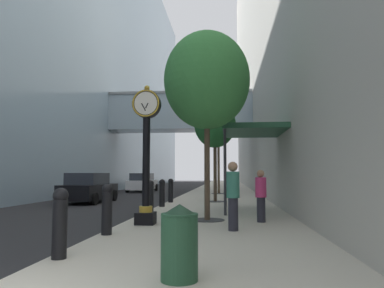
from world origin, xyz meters
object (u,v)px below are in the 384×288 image
at_px(bollard_fifth, 162,192).
at_px(car_black_mid, 89,188).
at_px(street_clock, 146,147).
at_px(pedestrian_by_clock, 261,194).
at_px(bollard_second, 107,208).
at_px(street_tree_mid_near, 215,124).
at_px(street_tree_near, 207,81).
at_px(street_tree_mid_far, 218,130).
at_px(car_white_near, 142,183).
at_px(pedestrian_walking, 233,194).
at_px(trash_bin, 179,241).
at_px(bollard_sixth, 171,190).
at_px(bollard_fourth, 150,196).
at_px(bollard_nearest, 60,221).

relative_size(bollard_fifth, car_black_mid, 0.28).
xyz_separation_m(street_clock, pedestrian_by_clock, (3.41, 0.82, -1.42)).
xyz_separation_m(bollard_second, street_tree_mid_near, (2.28, 10.62, 3.48)).
xyz_separation_m(street_tree_near, street_tree_mid_far, (0.00, 15.34, 0.24)).
height_order(bollard_second, car_white_near, car_white_near).
distance_m(pedestrian_walking, pedestrian_by_clock, 1.97).
relative_size(trash_bin, pedestrian_by_clock, 0.66).
distance_m(pedestrian_by_clock, car_black_mid, 12.05).
relative_size(pedestrian_by_clock, car_black_mid, 0.37).
relative_size(bollard_fifth, pedestrian_walking, 0.69).
bearing_deg(car_white_near, pedestrian_walking, -70.92).
bearing_deg(pedestrian_by_clock, pedestrian_walking, -116.54).
height_order(street_tree_mid_near, car_black_mid, street_tree_mid_near).
height_order(street_tree_mid_near, street_tree_mid_far, street_tree_mid_far).
relative_size(bollard_second, street_tree_near, 0.20).
bearing_deg(street_tree_mid_far, trash_bin, -90.06).
bearing_deg(car_white_near, trash_bin, -75.50).
bearing_deg(car_black_mid, pedestrian_by_clock, -43.45).
bearing_deg(street_tree_mid_far, bollard_second, -97.11).
bearing_deg(bollard_sixth, car_black_mid, 168.00).
xyz_separation_m(bollard_fourth, street_tree_mid_near, (2.28, 5.65, 3.48)).
bearing_deg(car_black_mid, bollard_fifth, -36.15).
relative_size(street_tree_near, pedestrian_by_clock, 3.85).
distance_m(bollard_fifth, car_black_mid, 5.94).
bearing_deg(car_black_mid, pedestrian_walking, -51.91).
bearing_deg(street_tree_near, bollard_second, -127.70).
height_order(pedestrian_walking, car_white_near, pedestrian_walking).
distance_m(street_clock, street_tree_mid_far, 16.71).
distance_m(bollard_fourth, street_tree_near, 4.93).
bearing_deg(bollard_nearest, street_tree_mid_near, 80.12).
bearing_deg(bollard_nearest, bollard_fifth, 90.00).
height_order(bollard_nearest, car_black_mid, car_black_mid).
distance_m(street_tree_near, trash_bin, 7.63).
bearing_deg(bollard_fourth, street_tree_mid_far, 80.28).
relative_size(bollard_sixth, street_tree_mid_near, 0.23).
bearing_deg(car_white_near, bollard_second, -78.60).
bearing_deg(street_tree_mid_far, bollard_fifth, -101.89).
height_order(street_tree_mid_near, car_white_near, street_tree_mid_near).
xyz_separation_m(street_tree_mid_far, pedestrian_walking, (0.79, -17.37, -3.80)).
distance_m(bollard_second, bollard_sixth, 9.94).
bearing_deg(car_black_mid, bollard_sixth, -12.00).
bearing_deg(bollard_sixth, bollard_second, -90.00).
bearing_deg(pedestrian_by_clock, bollard_nearest, -127.47).
xyz_separation_m(street_clock, car_white_near, (-5.27, 21.63, -1.59)).
distance_m(bollard_fifth, pedestrian_walking, 7.23).
height_order(bollard_fifth, pedestrian_by_clock, pedestrian_by_clock).
bearing_deg(street_tree_near, street_tree_mid_far, 90.00).
xyz_separation_m(bollard_fifth, pedestrian_by_clock, (3.95, -4.78, 0.20)).
relative_size(street_tree_near, trash_bin, 5.85).
bearing_deg(bollard_second, street_tree_mid_near, 77.87).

